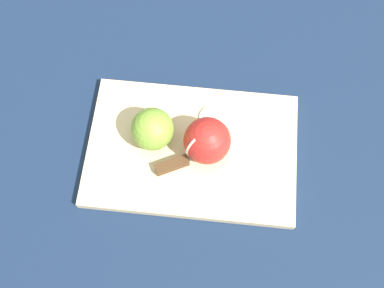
{
  "coord_description": "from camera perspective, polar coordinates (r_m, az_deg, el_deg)",
  "views": [
    {
      "loc": [
        0.03,
        -0.29,
        0.77
      ],
      "look_at": [
        0.0,
        0.0,
        0.04
      ],
      "focal_mm": 42.0,
      "sensor_mm": 36.0,
      "label": 1
    }
  ],
  "objects": [
    {
      "name": "knife",
      "position": [
        0.79,
        -1.65,
        -2.4
      ],
      "size": [
        0.15,
        0.08,
        0.02
      ],
      "rotation": [
        0.0,
        0.0,
        0.44
      ],
      "color": "silver",
      "rests_on": "cutting_board"
    },
    {
      "name": "apple_slice",
      "position": [
        0.83,
        2.72,
        3.27
      ],
      "size": [
        0.05,
        0.05,
        0.01
      ],
      "color": "#EFE5C6",
      "rests_on": "cutting_board"
    },
    {
      "name": "cutting_board",
      "position": [
        0.81,
        0.0,
        -0.78
      ],
      "size": [
        0.38,
        0.25,
        0.02
      ],
      "color": "#D1B789",
      "rests_on": "ground_plane"
    },
    {
      "name": "apple_half_right",
      "position": [
        0.77,
        1.91,
        0.26
      ],
      "size": [
        0.08,
        0.08,
        0.08
      ],
      "rotation": [
        0.0,
        0.0,
        2.3
      ],
      "color": "red",
      "rests_on": "cutting_board"
    },
    {
      "name": "apple_half_left",
      "position": [
        0.78,
        -5.06,
        1.88
      ],
      "size": [
        0.08,
        0.08,
        0.08
      ],
      "rotation": [
        0.0,
        0.0,
        5.0
      ],
      "color": "olive",
      "rests_on": "cutting_board"
    },
    {
      "name": "ground_plane",
      "position": [
        0.82,
        0.0,
        -1.02
      ],
      "size": [
        4.0,
        4.0,
        0.0
      ],
      "primitive_type": "plane",
      "color": "#14233D"
    }
  ]
}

